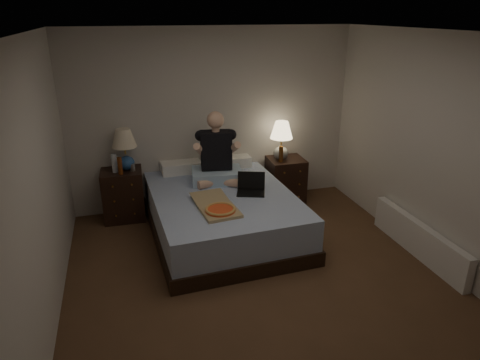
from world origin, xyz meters
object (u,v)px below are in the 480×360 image
object	(u,v)px
person	(216,148)
pizza_box	(220,210)
lamp_right	(281,141)
bed	(222,212)
water_bottle	(114,163)
lamp_left	(125,150)
beer_bottle_right	(281,154)
laptop	(251,185)
nightstand_left	(123,194)
radiator	(418,239)
nightstand_right	(285,180)
beer_bottle_left	(120,166)
soda_can	(133,167)

from	to	relation	value
person	pizza_box	xyz separation A→B (m)	(-0.19, -0.96, -0.43)
lamp_right	pizza_box	bearing A→B (deg)	-133.24
bed	water_bottle	world-z (taller)	water_bottle
lamp_left	beer_bottle_right	distance (m)	2.14
beer_bottle_right	laptop	distance (m)	1.01
nightstand_left	water_bottle	size ratio (longest dim) A/B	2.79
laptop	pizza_box	bearing A→B (deg)	-118.73
lamp_left	radiator	size ratio (longest dim) A/B	0.35
radiator	water_bottle	bearing A→B (deg)	150.38
lamp_right	nightstand_left	bearing A→B (deg)	178.02
nightstand_right	lamp_left	size ratio (longest dim) A/B	1.19
beer_bottle_right	pizza_box	size ratio (longest dim) A/B	0.30
lamp_left	lamp_right	world-z (taller)	lamp_left
bed	beer_bottle_right	size ratio (longest dim) A/B	9.74
beer_bottle_left	beer_bottle_right	size ratio (longest dim) A/B	1.00
nightstand_left	water_bottle	bearing A→B (deg)	-138.17
lamp_right	water_bottle	xyz separation A→B (m)	(-2.32, 0.02, -0.12)
pizza_box	lamp_left	bearing A→B (deg)	118.89
nightstand_right	beer_bottle_left	size ratio (longest dim) A/B	2.89
lamp_left	soda_can	bearing A→B (deg)	-40.80
water_bottle	lamp_left	bearing A→B (deg)	21.07
nightstand_left	person	bearing A→B (deg)	-15.79
lamp_right	soda_can	distance (m)	2.10
lamp_right	water_bottle	world-z (taller)	lamp_right
nightstand_left	lamp_right	size ratio (longest dim) A/B	1.24
beer_bottle_right	person	world-z (taller)	person
nightstand_right	beer_bottle_left	distance (m)	2.38
nightstand_left	laptop	world-z (taller)	laptop
nightstand_right	soda_can	bearing A→B (deg)	-179.48
bed	water_bottle	xyz separation A→B (m)	(-1.26, 0.72, 0.54)
water_bottle	radiator	world-z (taller)	water_bottle
beer_bottle_left	laptop	xyz separation A→B (m)	(1.53, -0.76, -0.13)
beer_bottle_right	nightstand_left	bearing A→B (deg)	175.31
lamp_right	radiator	size ratio (longest dim) A/B	0.35
nightstand_right	lamp_right	size ratio (longest dim) A/B	1.19
laptop	soda_can	bearing A→B (deg)	167.50
beer_bottle_left	beer_bottle_right	distance (m)	2.21
person	radiator	world-z (taller)	person
person	soda_can	bearing A→B (deg)	170.60
nightstand_left	nightstand_right	xyz separation A→B (m)	(2.33, -0.09, -0.02)
lamp_right	beer_bottle_left	xyz separation A→B (m)	(-2.25, -0.08, -0.13)
nightstand_right	soda_can	size ratio (longest dim) A/B	6.66
soda_can	pizza_box	size ratio (longest dim) A/B	0.13
lamp_left	lamp_right	distance (m)	2.17
person	nightstand_right	bearing A→B (deg)	23.96
pizza_box	beer_bottle_right	bearing A→B (deg)	39.23
person	water_bottle	bearing A→B (deg)	173.29
nightstand_left	lamp_right	bearing A→B (deg)	0.44
radiator	beer_bottle_left	bearing A→B (deg)	151.19
beer_bottle_left	laptop	bearing A→B (deg)	-26.52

